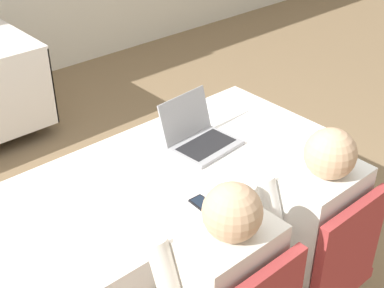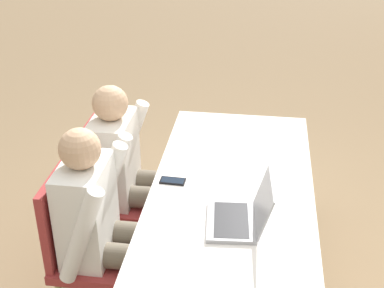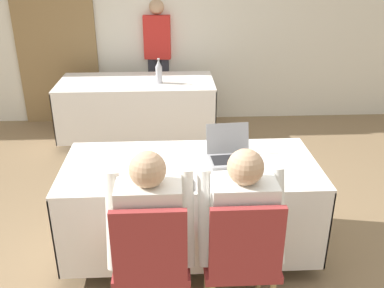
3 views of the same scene
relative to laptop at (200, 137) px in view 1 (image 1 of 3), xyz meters
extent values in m
plane|color=#846B4C|center=(-0.29, -0.06, -0.79)|extent=(24.00, 24.00, 0.00)
cube|color=white|center=(-0.29, -0.06, -0.06)|extent=(1.82, 0.84, 0.02)
cube|color=white|center=(-0.29, -0.48, -0.37)|extent=(1.82, 0.01, 0.61)
cube|color=white|center=(-0.29, 0.36, -0.37)|extent=(1.82, 0.01, 0.61)
cube|color=white|center=(0.61, -0.06, -0.37)|extent=(0.01, 0.84, 0.61)
cylinder|color=#333333|center=(-0.29, -0.06, -0.73)|extent=(0.06, 0.06, 0.11)
cube|color=white|center=(0.08, 2.13, -0.37)|extent=(0.01, 0.84, 0.61)
cube|color=#99999E|center=(0.00, -0.04, -0.04)|extent=(0.33, 0.26, 0.02)
cube|color=black|center=(0.00, -0.04, -0.02)|extent=(0.29, 0.18, 0.00)
cube|color=#99999E|center=(-0.01, 0.10, 0.08)|extent=(0.32, 0.09, 0.21)
cube|color=black|center=(-0.01, 0.10, 0.08)|extent=(0.29, 0.08, 0.19)
cube|color=black|center=(-0.32, -0.38, -0.04)|extent=(0.07, 0.14, 0.01)
cube|color=#192333|center=(-0.32, -0.38, -0.03)|extent=(0.06, 0.12, 0.00)
cube|color=white|center=(-0.79, -0.11, -0.04)|extent=(0.31, 0.36, 0.00)
cube|color=white|center=(0.06, 0.17, -0.04)|extent=(0.32, 0.36, 0.00)
cube|color=white|center=(-0.43, 0.12, -0.04)|extent=(0.31, 0.36, 0.00)
cylinder|color=tan|center=(0.15, -0.54, -0.58)|extent=(0.04, 0.04, 0.41)
cube|color=#9E3333|center=(-0.03, -0.71, -0.35)|extent=(0.44, 0.44, 0.05)
cube|color=#9E3333|center=(-0.03, -0.91, -0.10)|extent=(0.40, 0.04, 0.45)
cylinder|color=#665B4C|center=(-0.46, -0.58, -0.26)|extent=(0.13, 0.42, 0.13)
cylinder|color=silver|center=(-0.34, -0.72, -0.06)|extent=(0.08, 0.26, 0.54)
sphere|color=tan|center=(-0.55, -0.76, 0.28)|extent=(0.20, 0.20, 0.20)
cylinder|color=#665B4C|center=(0.06, -0.58, -0.26)|extent=(0.13, 0.42, 0.13)
cylinder|color=#665B4C|center=(-0.12, -0.58, -0.26)|extent=(0.13, 0.42, 0.13)
cylinder|color=#665B4C|center=(0.06, -0.40, -0.56)|extent=(0.10, 0.10, 0.46)
cylinder|color=#665B4C|center=(-0.12, -0.40, -0.56)|extent=(0.10, 0.10, 0.46)
cube|color=white|center=(-0.03, -0.76, -0.07)|extent=(0.36, 0.22, 0.52)
cylinder|color=white|center=(0.18, -0.72, -0.06)|extent=(0.08, 0.26, 0.54)
cylinder|color=white|center=(-0.24, -0.72, -0.06)|extent=(0.08, 0.26, 0.54)
sphere|color=tan|center=(-0.03, -0.76, 0.28)|extent=(0.20, 0.20, 0.20)
camera|label=1|loc=(-1.54, -1.68, 1.37)|focal=50.00mm
camera|label=2|loc=(2.04, 0.05, 1.49)|focal=50.00mm
camera|label=3|loc=(-0.42, -2.77, 1.32)|focal=40.00mm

